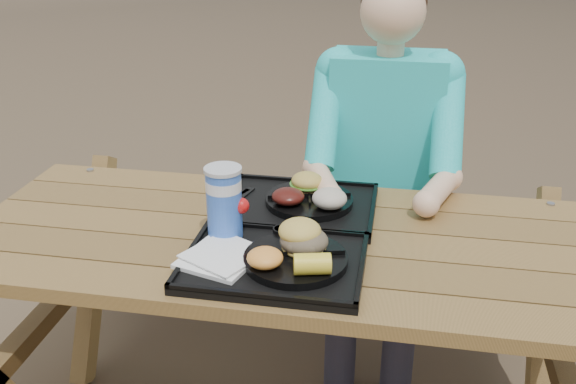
# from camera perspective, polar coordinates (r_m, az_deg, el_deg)

# --- Properties ---
(picnic_table) EXTENTS (1.80, 1.49, 0.75)m
(picnic_table) POSITION_cam_1_polar(r_m,az_deg,el_deg) (1.98, 0.00, -13.47)
(picnic_table) COLOR #999999
(picnic_table) RESTS_ON ground
(tray_near) EXTENTS (0.45, 0.35, 0.02)m
(tray_near) POSITION_cam_1_polar(r_m,az_deg,el_deg) (1.62, -1.22, -6.34)
(tray_near) COLOR black
(tray_near) RESTS_ON picnic_table
(tray_far) EXTENTS (0.45, 0.35, 0.02)m
(tray_far) POSITION_cam_1_polar(r_m,az_deg,el_deg) (1.91, 0.96, -1.35)
(tray_far) COLOR black
(tray_far) RESTS_ON picnic_table
(plate_near) EXTENTS (0.26, 0.26, 0.02)m
(plate_near) POSITION_cam_1_polar(r_m,az_deg,el_deg) (1.60, 0.68, -6.00)
(plate_near) COLOR black
(plate_near) RESTS_ON tray_near
(plate_far) EXTENTS (0.26, 0.26, 0.02)m
(plate_far) POSITION_cam_1_polar(r_m,az_deg,el_deg) (1.90, 1.90, -0.75)
(plate_far) COLOR black
(plate_far) RESTS_ON tray_far
(napkin_stack) EXTENTS (0.21, 0.21, 0.02)m
(napkin_stack) POSITION_cam_1_polar(r_m,az_deg,el_deg) (1.62, -6.11, -5.77)
(napkin_stack) COLOR white
(napkin_stack) RESTS_ON tray_near
(soda_cup) EXTENTS (0.09, 0.09, 0.19)m
(soda_cup) POSITION_cam_1_polar(r_m,az_deg,el_deg) (1.69, -5.69, -1.10)
(soda_cup) COLOR blue
(soda_cup) RESTS_ON tray_near
(condiment_bbq) EXTENTS (0.05, 0.05, 0.03)m
(condiment_bbq) POSITION_cam_1_polar(r_m,az_deg,el_deg) (1.71, -0.54, -3.67)
(condiment_bbq) COLOR black
(condiment_bbq) RESTS_ON tray_near
(condiment_mustard) EXTENTS (0.05, 0.05, 0.03)m
(condiment_mustard) POSITION_cam_1_polar(r_m,az_deg,el_deg) (1.71, 1.23, -3.68)
(condiment_mustard) COLOR yellow
(condiment_mustard) RESTS_ON tray_near
(sandwich) EXTENTS (0.11, 0.11, 0.12)m
(sandwich) POSITION_cam_1_polar(r_m,az_deg,el_deg) (1.59, 1.44, -3.24)
(sandwich) COLOR gold
(sandwich) RESTS_ON plate_near
(mac_cheese) EXTENTS (0.09, 0.09, 0.04)m
(mac_cheese) POSITION_cam_1_polar(r_m,az_deg,el_deg) (1.54, -2.07, -5.87)
(mac_cheese) COLOR #FFAA43
(mac_cheese) RESTS_ON plate_near
(corn_cob) EXTENTS (0.10, 0.10, 0.05)m
(corn_cob) POSITION_cam_1_polar(r_m,az_deg,el_deg) (1.51, 2.17, -6.40)
(corn_cob) COLOR yellow
(corn_cob) RESTS_ON plate_near
(cutlery_far) EXTENTS (0.06, 0.14, 0.01)m
(cutlery_far) POSITION_cam_1_polar(r_m,az_deg,el_deg) (1.95, -4.18, -0.39)
(cutlery_far) COLOR black
(cutlery_far) RESTS_ON tray_far
(burger) EXTENTS (0.10, 0.10, 0.09)m
(burger) POSITION_cam_1_polar(r_m,az_deg,el_deg) (1.93, 1.70, 1.33)
(burger) COLOR gold
(burger) RESTS_ON plate_far
(baked_beans) EXTENTS (0.10, 0.10, 0.04)m
(baked_beans) POSITION_cam_1_polar(r_m,az_deg,el_deg) (1.85, 0.00, -0.40)
(baked_beans) COLOR #48130E
(baked_beans) RESTS_ON plate_far
(potato_salad) EXTENTS (0.10, 0.10, 0.06)m
(potato_salad) POSITION_cam_1_polar(r_m,az_deg,el_deg) (1.83, 3.71, -0.58)
(potato_salad) COLOR beige
(potato_salad) RESTS_ON plate_far
(diner) EXTENTS (0.48, 0.84, 1.28)m
(diner) POSITION_cam_1_polar(r_m,az_deg,el_deg) (2.33, 8.30, 0.13)
(diner) COLOR teal
(diner) RESTS_ON ground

